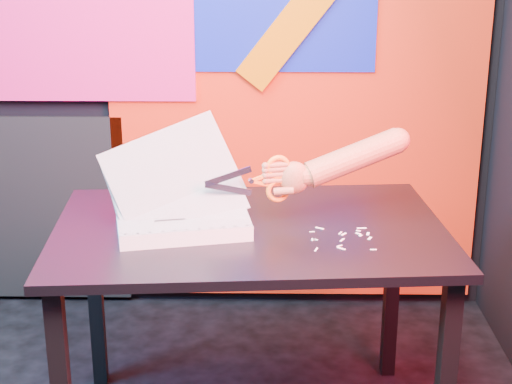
{
  "coord_description": "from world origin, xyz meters",
  "views": [
    {
      "loc": [
        0.53,
        -1.82,
        1.62
      ],
      "look_at": [
        0.5,
        0.46,
        0.87
      ],
      "focal_mm": 55.0,
      "sensor_mm": 36.0,
      "label": 1
    }
  ],
  "objects": [
    {
      "name": "printout_stack",
      "position": [
        0.26,
        0.45,
        0.78
      ],
      "size": [
        0.49,
        0.37,
        0.37
      ],
      "rotation": [
        0.0,
        0.0,
        0.22
      ],
      "color": "white",
      "rests_on": "work_table"
    },
    {
      "name": "paper_clippings",
      "position": [
        0.76,
        0.39,
        0.75
      ],
      "size": [
        0.19,
        0.2,
        0.0
      ],
      "color": "white",
      "rests_on": "work_table"
    },
    {
      "name": "hand_forearm",
      "position": [
        0.77,
        0.57,
        0.94
      ],
      "size": [
        0.46,
        0.17,
        0.19
      ],
      "rotation": [
        0.0,
        0.0,
        0.26
      ],
      "color": "#BA6E52",
      "rests_on": "work_table"
    },
    {
      "name": "work_table",
      "position": [
        0.48,
        0.48,
        0.66
      ],
      "size": [
        1.28,
        0.9,
        0.75
      ],
      "rotation": [
        0.0,
        0.0,
        0.08
      ],
      "color": "black",
      "rests_on": "ground"
    },
    {
      "name": "backdrop",
      "position": [
        0.06,
        1.46,
        0.96
      ],
      "size": [
        2.88,
        0.05,
        2.08
      ],
      "color": "red",
      "rests_on": "ground"
    },
    {
      "name": "room",
      "position": [
        0.0,
        0.0,
        1.35
      ],
      "size": [
        3.01,
        3.01,
        2.71
      ],
      "color": "black",
      "rests_on": "ground"
    },
    {
      "name": "scissors",
      "position": [
        0.55,
        0.51,
        0.9
      ],
      "size": [
        0.27,
        0.08,
        0.15
      ],
      "rotation": [
        0.0,
        0.0,
        0.26
      ],
      "color": "#AFB0D0",
      "rests_on": "printout_stack"
    }
  ]
}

